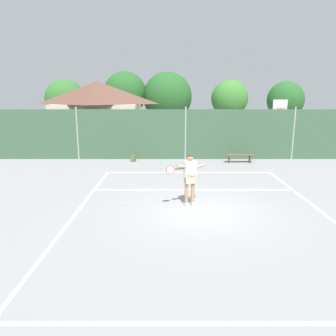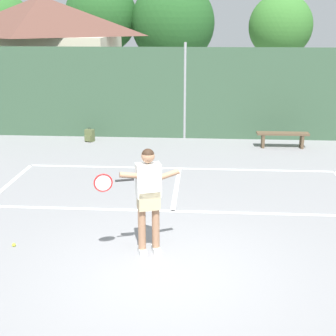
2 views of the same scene
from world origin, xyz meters
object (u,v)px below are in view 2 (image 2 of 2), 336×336
(tennis_ball, at_px, (14,245))
(backpack_olive, at_px, (89,136))
(tennis_player, at_px, (148,192))
(courtside_bench, at_px, (283,136))

(tennis_ball, distance_m, backpack_olive, 7.68)
(tennis_player, height_order, courtside_bench, tennis_player)
(tennis_player, bearing_deg, backpack_olive, 109.88)
(tennis_player, distance_m, courtside_bench, 8.16)
(tennis_ball, bearing_deg, backpack_olive, 92.94)
(tennis_ball, height_order, courtside_bench, courtside_bench)
(backpack_olive, bearing_deg, tennis_player, -70.12)
(tennis_player, height_order, backpack_olive, tennis_player)
(backpack_olive, height_order, courtside_bench, courtside_bench)
(backpack_olive, xyz_separation_m, courtside_bench, (6.20, -0.36, 0.17))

